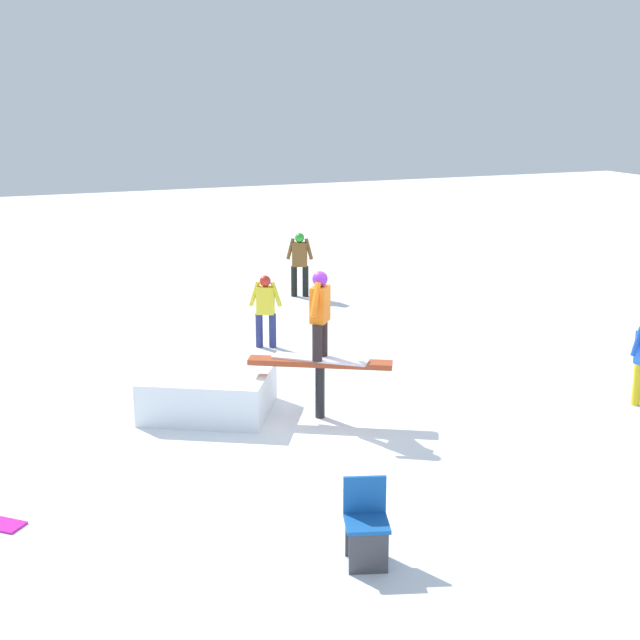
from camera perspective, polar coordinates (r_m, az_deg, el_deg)
name	(u,v)px	position (r m, az deg, el deg)	size (l,w,h in m)	color
ground_plane	(320,417)	(13.18, 0.00, -6.23)	(60.00, 60.00, 0.00)	white
rail_feature	(320,370)	(12.94, 0.00, -3.21)	(1.96, 1.28, 0.88)	black
snow_kicker_ramp	(209,392)	(13.38, -7.15, -4.61)	(1.80, 1.50, 0.62)	white
main_rider_on_rail	(320,317)	(12.71, 0.00, 0.21)	(1.27, 1.11, 1.31)	white
bystander_brown	(300,261)	(20.45, -1.31, 3.80)	(0.60, 0.35, 1.48)	black
bystander_yellow	(266,307)	(16.45, -3.51, 0.82)	(0.59, 0.35, 1.36)	navy
folding_chair	(366,525)	(9.27, 2.97, -12.96)	(0.55, 0.55, 0.88)	#3F3F44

